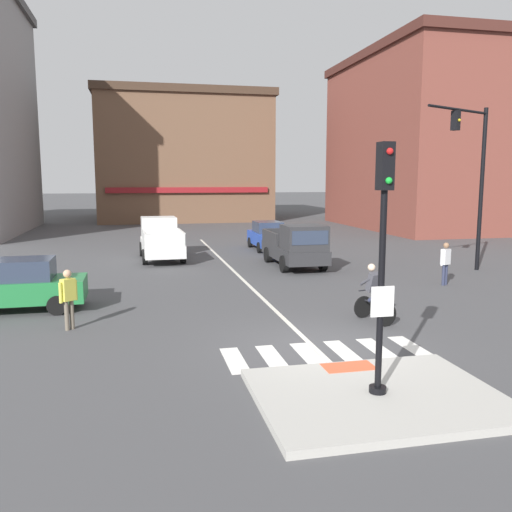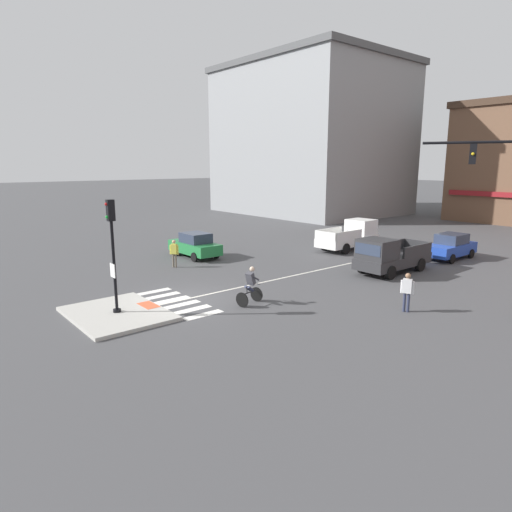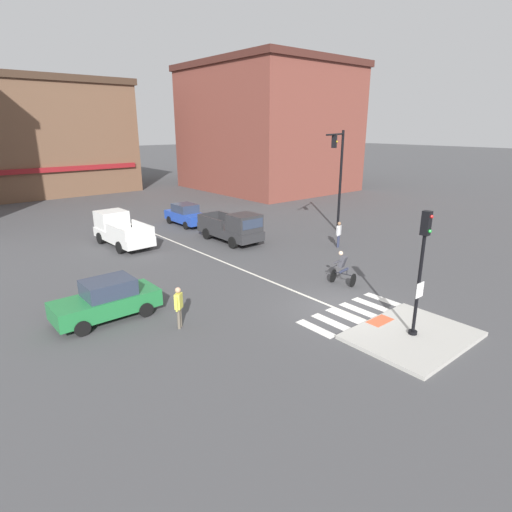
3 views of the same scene
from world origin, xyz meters
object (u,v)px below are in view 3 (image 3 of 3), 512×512
object	(u,v)px
traffic_light_mast	(339,169)
pickup_truck_white_westbound_distant	(120,230)
car_green_cross_left	(107,300)
pedestrian_waiting_far_side	(339,232)
pedestrian_at_curb_left	(179,304)
car_blue_eastbound_distant	(186,215)
signal_pole	(422,263)
cyclist	(343,267)
pickup_truck_charcoal_eastbound_far	(234,228)

from	to	relation	value
traffic_light_mast	pickup_truck_white_westbound_distant	world-z (taller)	traffic_light_mast
car_green_cross_left	pedestrian_waiting_far_side	world-z (taller)	pedestrian_waiting_far_side
pickup_truck_white_westbound_distant	pedestrian_at_curb_left	xyz separation A→B (m)	(-3.02, -12.89, 0.00)
car_blue_eastbound_distant	pickup_truck_white_westbound_distant	distance (m)	6.68
signal_pole	pickup_truck_white_westbound_distant	bearing A→B (deg)	99.43
pedestrian_at_curb_left	pedestrian_waiting_far_side	distance (m)	13.91
cyclist	car_blue_eastbound_distant	bearing A→B (deg)	87.08
signal_pole	car_blue_eastbound_distant	bearing A→B (deg)	81.67
pedestrian_at_curb_left	car_blue_eastbound_distant	bearing A→B (deg)	58.40
car_green_cross_left	cyclist	world-z (taller)	cyclist
pedestrian_waiting_far_side	pickup_truck_charcoal_eastbound_far	bearing A→B (deg)	130.40
pickup_truck_white_westbound_distant	pickup_truck_charcoal_eastbound_far	xyz separation A→B (m)	(6.04, -4.32, 0.00)
pickup_truck_white_westbound_distant	pickup_truck_charcoal_eastbound_far	world-z (taller)	same
signal_pole	pickup_truck_white_westbound_distant	distance (m)	19.44
traffic_light_mast	car_green_cross_left	distance (m)	18.75
signal_pole	car_blue_eastbound_distant	distance (m)	21.66
car_green_cross_left	pickup_truck_charcoal_eastbound_far	bearing A→B (deg)	28.90
car_green_cross_left	pedestrian_at_curb_left	bearing A→B (deg)	-55.01
traffic_light_mast	car_green_cross_left	world-z (taller)	traffic_light_mast
signal_pole	pickup_truck_charcoal_eastbound_far	world-z (taller)	signal_pole
car_green_cross_left	pedestrian_waiting_far_side	size ratio (longest dim) A/B	2.46
pickup_truck_charcoal_eastbound_far	cyclist	bearing A→B (deg)	-93.41
cyclist	pedestrian_waiting_far_side	xyz separation A→B (m)	(5.01, 4.37, 0.11)
signal_pole	pickup_truck_charcoal_eastbound_far	distance (m)	15.16
pickup_truck_white_westbound_distant	car_green_cross_left	bearing A→B (deg)	-115.07
pedestrian_at_curb_left	cyclist	bearing A→B (deg)	-6.77
pickup_truck_white_westbound_distant	pedestrian_waiting_far_side	xyz separation A→B (m)	(10.47, -9.53, 0.00)
traffic_light_mast	pickup_truck_charcoal_eastbound_far	bearing A→B (deg)	159.73
car_blue_eastbound_distant	signal_pole	bearing A→B (deg)	-98.33
traffic_light_mast	signal_pole	bearing A→B (deg)	-129.73
pickup_truck_charcoal_eastbound_far	cyclist	world-z (taller)	pickup_truck_charcoal_eastbound_far
car_blue_eastbound_distant	pedestrian_waiting_far_side	size ratio (longest dim) A/B	2.46
traffic_light_mast	pedestrian_at_curb_left	size ratio (longest dim) A/B	4.30
signal_pole	traffic_light_mast	world-z (taller)	traffic_light_mast
signal_pole	cyclist	size ratio (longest dim) A/B	2.73
car_green_cross_left	signal_pole	bearing A→B (deg)	-47.65
traffic_light_mast	car_blue_eastbound_distant	xyz separation A→B (m)	(-6.94, 9.22, -3.81)
car_blue_eastbound_distant	pickup_truck_white_westbound_distant	size ratio (longest dim) A/B	0.79
pedestrian_waiting_far_side	cyclist	bearing A→B (deg)	-138.92
pickup_truck_charcoal_eastbound_far	cyclist	size ratio (longest dim) A/B	3.04
car_blue_eastbound_distant	pickup_truck_charcoal_eastbound_far	bearing A→B (deg)	-92.21
car_blue_eastbound_distant	pedestrian_waiting_far_side	distance (m)	12.50
signal_pole	car_green_cross_left	xyz separation A→B (m)	(-7.99, 8.77, -2.10)
signal_pole	pedestrian_at_curb_left	xyz separation A→B (m)	(-6.19, 6.19, -1.93)
signal_pole	car_green_cross_left	distance (m)	12.05
car_green_cross_left	pickup_truck_white_westbound_distant	distance (m)	11.39
pickup_truck_white_westbound_distant	pickup_truck_charcoal_eastbound_far	bearing A→B (deg)	-35.57
car_blue_eastbound_distant	cyclist	xyz separation A→B (m)	(-0.82, -16.14, 0.06)
pickup_truck_white_westbound_distant	pedestrian_at_curb_left	bearing A→B (deg)	-103.19
signal_pole	pickup_truck_white_westbound_distant	xyz separation A→B (m)	(-3.17, 19.08, -1.94)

